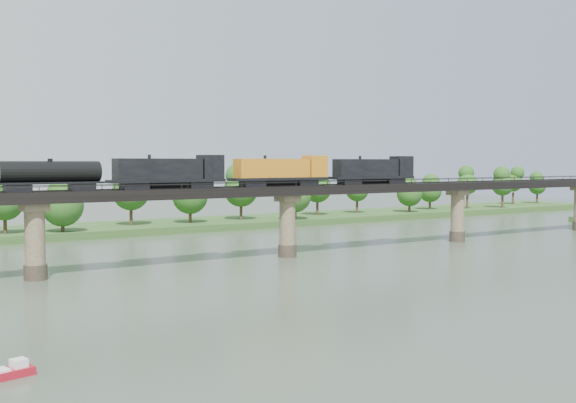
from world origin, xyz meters
TOP-DOWN VIEW (x-y plane):
  - ground at (0.00, 0.00)m, footprint 400.00×400.00m
  - far_bank at (0.00, 85.00)m, footprint 300.00×24.00m
  - bridge at (0.00, 30.00)m, footprint 236.00×30.00m
  - bridge_superstructure at (0.00, 30.00)m, footprint 220.00×4.90m
  - far_treeline at (-8.21, 80.52)m, footprint 289.06×17.54m
  - freight_train at (-7.86, 30.00)m, footprint 71.79×2.80m
  - motorboat at (-53.97, -12.65)m, footprint 4.50×2.37m

SIDE VIEW (x-z plane):
  - ground at x=0.00m, z-range 0.00..0.00m
  - motorboat at x=-53.97m, z-range -0.19..1.01m
  - far_bank at x=0.00m, z-range 0.00..1.60m
  - bridge at x=0.00m, z-range -0.29..11.21m
  - far_treeline at x=-8.21m, z-range 2.03..15.63m
  - bridge_superstructure at x=0.00m, z-range 11.42..12.17m
  - freight_train at x=-7.86m, z-range 11.39..16.33m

